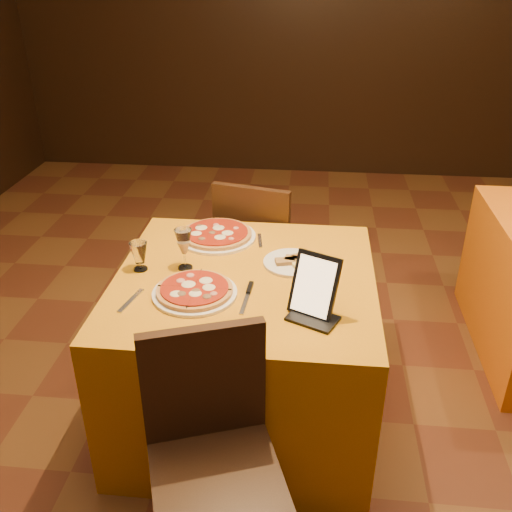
# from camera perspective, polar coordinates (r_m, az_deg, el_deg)

# --- Properties ---
(floor) EXTENTS (6.00, 7.00, 0.01)m
(floor) POSITION_cam_1_polar(r_m,az_deg,el_deg) (2.85, 7.76, -15.86)
(floor) COLOR #5E2D19
(floor) RESTS_ON ground
(wall_back) EXTENTS (6.00, 0.01, 2.80)m
(wall_back) POSITION_cam_1_polar(r_m,az_deg,el_deg) (5.59, 8.16, 22.01)
(wall_back) COLOR black
(wall_back) RESTS_ON floor
(main_table) EXTENTS (1.10, 1.10, 0.75)m
(main_table) POSITION_cam_1_polar(r_m,az_deg,el_deg) (2.63, -1.05, -9.11)
(main_table) COLOR orange
(main_table) RESTS_ON floor
(chair_main_near) EXTENTS (0.50, 0.50, 0.91)m
(chair_main_near) POSITION_cam_1_polar(r_m,az_deg,el_deg) (2.00, -4.02, -21.03)
(chair_main_near) COLOR #2F200F
(chair_main_near) RESTS_ON floor
(chair_main_far) EXTENTS (0.50, 0.50, 0.91)m
(chair_main_far) POSITION_cam_1_polar(r_m,az_deg,el_deg) (3.27, 0.65, 0.56)
(chair_main_far) COLOR black
(chair_main_far) RESTS_ON floor
(pizza_near) EXTENTS (0.34, 0.34, 0.03)m
(pizza_near) POSITION_cam_1_polar(r_m,az_deg,el_deg) (2.30, -6.15, -3.54)
(pizza_near) COLOR white
(pizza_near) RESTS_ON main_table
(pizza_far) EXTENTS (0.38, 0.38, 0.03)m
(pizza_far) POSITION_cam_1_polar(r_m,az_deg,el_deg) (2.74, -3.95, 2.10)
(pizza_far) COLOR white
(pizza_far) RESTS_ON main_table
(cutlet_dish) EXTENTS (0.26, 0.26, 0.03)m
(cutlet_dish) POSITION_cam_1_polar(r_m,az_deg,el_deg) (2.51, 3.63, -0.55)
(cutlet_dish) COLOR white
(cutlet_dish) RESTS_ON main_table
(wine_glass) EXTENTS (0.10, 0.10, 0.19)m
(wine_glass) POSITION_cam_1_polar(r_m,az_deg,el_deg) (2.45, -7.20, 0.71)
(wine_glass) COLOR #D7B77A
(wine_glass) RESTS_ON main_table
(water_glass) EXTENTS (0.10, 0.10, 0.13)m
(water_glass) POSITION_cam_1_polar(r_m,az_deg,el_deg) (2.49, -11.59, -0.03)
(water_glass) COLOR silver
(water_glass) RESTS_ON main_table
(tablet) EXTENTS (0.20, 0.16, 0.23)m
(tablet) POSITION_cam_1_polar(r_m,az_deg,el_deg) (2.13, 5.87, -2.95)
(tablet) COLOR black
(tablet) RESTS_ON main_table
(knife) EXTENTS (0.03, 0.21, 0.01)m
(knife) POSITION_cam_1_polar(r_m,az_deg,el_deg) (2.25, -1.00, -4.40)
(knife) COLOR #A5A5AC
(knife) RESTS_ON main_table
(fork_near) EXTENTS (0.06, 0.18, 0.01)m
(fork_near) POSITION_cam_1_polar(r_m,az_deg,el_deg) (2.30, -12.40, -4.37)
(fork_near) COLOR #AFAEB5
(fork_near) RESTS_ON main_table
(fork_far) EXTENTS (0.04, 0.15, 0.01)m
(fork_far) POSITION_cam_1_polar(r_m,az_deg,el_deg) (2.71, 0.40, 1.54)
(fork_far) COLOR #AFAFB6
(fork_far) RESTS_ON main_table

